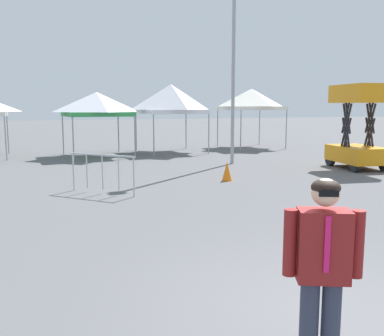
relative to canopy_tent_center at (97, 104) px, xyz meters
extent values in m
plane|color=#5B5B5E|center=(-0.25, -16.80, -2.42)|extent=(140.00, 140.00, 0.00)
cylinder|color=#9E9EA3|center=(-3.99, -0.32, -1.38)|extent=(0.06, 0.06, 2.09)
cylinder|color=#9E9EA3|center=(-3.97, 2.73, -1.38)|extent=(0.06, 0.06, 2.09)
cylinder|color=#9E9EA3|center=(-1.30, -1.46, -1.39)|extent=(0.06, 0.06, 2.07)
cylinder|color=#9E9EA3|center=(1.46, -1.30, -1.39)|extent=(0.06, 0.06, 2.07)
cylinder|color=#9E9EA3|center=(-1.46, 1.30, -1.39)|extent=(0.06, 0.06, 2.07)
cylinder|color=#9E9EA3|center=(1.30, 1.46, -1.39)|extent=(0.06, 0.06, 2.07)
pyramid|color=white|center=(0.00, 0.00, 0.10)|extent=(3.08, 3.08, 0.92)
cube|color=green|center=(0.00, 0.00, -0.45)|extent=(3.05, 3.05, 0.20)
cylinder|color=#9E9EA3|center=(2.40, -1.14, -1.34)|extent=(0.06, 0.06, 2.16)
cylinder|color=#9E9EA3|center=(5.27, -1.03, -1.34)|extent=(0.06, 0.06, 2.16)
cylinder|color=#9E9EA3|center=(2.29, 1.73, -1.34)|extent=(0.06, 0.06, 2.16)
cylinder|color=#9E9EA3|center=(5.16, 1.83, -1.34)|extent=(0.06, 0.06, 2.16)
pyramid|color=white|center=(3.78, 0.35, 0.37)|extent=(3.12, 3.12, 1.26)
cube|color=white|center=(3.78, 0.35, -0.36)|extent=(3.09, 3.09, 0.20)
cylinder|color=#9E9EA3|center=(7.36, -0.46, -1.26)|extent=(0.06, 0.06, 2.32)
cylinder|color=#9E9EA3|center=(10.18, -0.44, -1.26)|extent=(0.06, 0.06, 2.32)
cylinder|color=#9E9EA3|center=(7.34, 2.37, -1.26)|extent=(0.06, 0.06, 2.32)
cylinder|color=#9E9EA3|center=(10.16, 2.39, -1.26)|extent=(0.06, 0.06, 2.32)
pyramid|color=white|center=(8.76, 0.96, 0.38)|extent=(2.99, 2.99, 0.98)
cube|color=white|center=(8.76, 0.96, -0.20)|extent=(2.96, 2.96, 0.20)
cylinder|color=black|center=(7.65, -8.53, -2.18)|extent=(0.26, 0.50, 0.48)
cylinder|color=black|center=(7.95, -6.83, -2.18)|extent=(0.26, 0.50, 0.48)
cylinder|color=black|center=(9.12, -7.04, -2.18)|extent=(0.26, 0.50, 0.48)
cube|color=orange|center=(8.38, -7.78, -1.88)|extent=(1.78, 2.51, 0.60)
cylinder|color=black|center=(7.90, -7.70, -1.32)|extent=(0.18, 0.60, 1.63)
cylinder|color=black|center=(7.90, -7.70, -1.32)|extent=(0.18, 0.60, 1.63)
cylinder|color=black|center=(8.86, -7.87, -1.32)|extent=(0.18, 0.60, 1.63)
cylinder|color=black|center=(8.86, -7.87, -1.32)|extent=(0.18, 0.60, 1.63)
cylinder|color=black|center=(7.90, -7.70, -0.80)|extent=(0.18, 0.60, 1.63)
cylinder|color=black|center=(7.90, -7.70, -0.80)|extent=(0.18, 0.60, 1.63)
cylinder|color=black|center=(8.86, -7.87, -0.80)|extent=(0.18, 0.60, 1.63)
cylinder|color=black|center=(8.86, -7.87, -0.80)|extent=(0.18, 0.60, 1.63)
cylinder|color=black|center=(7.90, -7.70, -0.28)|extent=(0.18, 0.60, 1.63)
cylinder|color=black|center=(7.90, -7.70, -0.28)|extent=(0.18, 0.60, 1.63)
cylinder|color=black|center=(8.86, -7.87, -0.28)|extent=(0.18, 0.60, 1.63)
cylinder|color=black|center=(8.86, -7.87, -0.28)|extent=(0.18, 0.60, 1.63)
cube|color=orange|center=(8.38, -7.78, 0.10)|extent=(1.69, 2.38, 0.12)
cube|color=orange|center=(8.20, -8.83, 0.43)|extent=(1.32, 0.29, 0.55)
cube|color=orange|center=(8.57, -6.74, 0.43)|extent=(1.32, 0.29, 0.55)
cube|color=orange|center=(7.75, -7.67, 0.43)|extent=(0.44, 2.16, 0.55)
cube|color=orange|center=(9.02, -7.90, 0.43)|extent=(0.44, 2.16, 0.55)
cylinder|color=#33384C|center=(-1.21, -17.67, -1.96)|extent=(0.16, 0.16, 0.92)
cylinder|color=#33384C|center=(-1.04, -17.75, -1.96)|extent=(0.16, 0.16, 0.92)
cube|color=maroon|center=(-1.12, -17.71, -1.20)|extent=(0.48, 0.40, 0.60)
cylinder|color=maroon|center=(-1.37, -17.59, -1.18)|extent=(0.11, 0.11, 0.56)
cylinder|color=maroon|center=(-0.88, -17.83, -1.18)|extent=(0.11, 0.11, 0.56)
sphere|color=beige|center=(-1.12, -17.71, -0.76)|extent=(0.23, 0.23, 0.23)
ellipsoid|color=black|center=(-1.12, -17.71, -0.72)|extent=(0.23, 0.23, 0.14)
cube|color=black|center=(-1.17, -17.81, -0.74)|extent=(0.15, 0.09, 0.06)
cube|color=#E51966|center=(-1.18, -17.83, -1.15)|extent=(0.04, 0.03, 0.46)
cylinder|color=#9E9EA3|center=(4.63, -4.83, 2.01)|extent=(0.14, 0.14, 8.87)
cylinder|color=#B7BABF|center=(-1.39, -8.98, -1.37)|extent=(1.46, 1.58, 0.05)
cylinder|color=#B7BABF|center=(-0.72, -9.71, -1.90)|extent=(0.04, 0.04, 1.05)
cylinder|color=#B7BABF|center=(-2.07, -8.24, -1.90)|extent=(0.04, 0.04, 1.05)
cylinder|color=#B7BABF|center=(-1.04, -9.36, -1.85)|extent=(0.04, 0.04, 0.92)
cylinder|color=#B7BABF|center=(-1.39, -8.98, -1.85)|extent=(0.04, 0.04, 0.92)
cylinder|color=#B7BABF|center=(-1.75, -8.59, -1.85)|extent=(0.04, 0.04, 0.92)
cone|color=orange|center=(2.62, -8.41, -2.12)|extent=(0.32, 0.32, 0.61)
camera|label=1|loc=(-3.38, -20.46, -0.07)|focal=40.22mm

